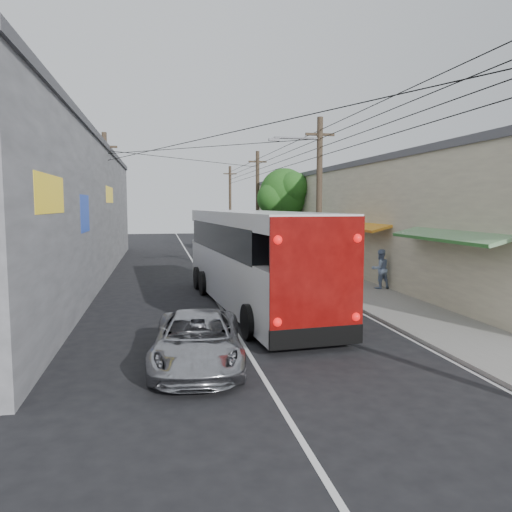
{
  "coord_description": "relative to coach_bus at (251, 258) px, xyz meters",
  "views": [
    {
      "loc": [
        -2.27,
        -9.71,
        3.92
      ],
      "look_at": [
        1.42,
        9.21,
        1.94
      ],
      "focal_mm": 35.0,
      "sensor_mm": 36.0,
      "label": 1
    }
  ],
  "objects": [
    {
      "name": "utility_poles",
      "position": [
        1.94,
        11.37,
        2.22
      ],
      "size": [
        11.8,
        45.28,
        8.0
      ],
      "color": "#473828",
      "rests_on": "ground"
    },
    {
      "name": "parked_suv",
      "position": [
        3.41,
        6.12,
        -1.06
      ],
      "size": [
        2.91,
        6.05,
        1.7
      ],
      "primitive_type": "imported",
      "rotation": [
        0.0,
        0.0,
        0.09
      ],
      "color": "#A4A6AC",
      "rests_on": "ground"
    },
    {
      "name": "coach_bus",
      "position": [
        0.0,
        0.0,
        0.0
      ],
      "size": [
        3.81,
        12.94,
        3.68
      ],
      "rotation": [
        0.0,
        0.0,
        0.09
      ],
      "color": "silver",
      "rests_on": "ground"
    },
    {
      "name": "parked_car_far",
      "position": [
        3.41,
        24.34,
        -1.19
      ],
      "size": [
        1.53,
        4.33,
        1.42
      ],
      "primitive_type": "imported",
      "rotation": [
        0.0,
        0.0,
        0.01
      ],
      "color": "black",
      "rests_on": "ground"
    },
    {
      "name": "pedestrian_near",
      "position": [
        4.6,
        1.15,
        -0.96
      ],
      "size": [
        0.69,
        0.54,
        1.66
      ],
      "primitive_type": "imported",
      "rotation": [
        0.0,
        0.0,
        2.88
      ],
      "color": "#CE6D9F",
      "rests_on": "sidewalk"
    },
    {
      "name": "street_tree",
      "position": [
        5.68,
        17.06,
        2.77
      ],
      "size": [
        4.4,
        4.0,
        6.6
      ],
      "color": "#3F2B19",
      "rests_on": "ground"
    },
    {
      "name": "pedestrian_far",
      "position": [
        6.41,
        2.36,
        -0.89
      ],
      "size": [
        0.96,
        0.8,
        1.8
      ],
      "primitive_type": "imported",
      "rotation": [
        0.0,
        0.0,
        3.29
      ],
      "color": "#7E94B8",
      "rests_on": "sidewalk"
    },
    {
      "name": "sidewalk",
      "position": [
        5.31,
        11.04,
        -1.84
      ],
      "size": [
        3.0,
        80.0,
        0.12
      ],
      "primitive_type": "cube",
      "color": "slate",
      "rests_on": "ground"
    },
    {
      "name": "jeepney",
      "position": [
        -2.59,
        -6.78,
        -1.26
      ],
      "size": [
        2.55,
        4.79,
        1.28
      ],
      "primitive_type": "imported",
      "rotation": [
        0.0,
        0.0,
        -0.1
      ],
      "color": "#A8A9AF",
      "rests_on": "ground"
    },
    {
      "name": "building_right",
      "position": [
        9.8,
        13.04,
        1.25
      ],
      "size": [
        7.09,
        40.0,
        6.25
      ],
      "color": "beige",
      "rests_on": "ground"
    },
    {
      "name": "ground",
      "position": [
        -1.19,
        -8.96,
        -1.9
      ],
      "size": [
        120.0,
        120.0,
        0.0
      ],
      "primitive_type": "plane",
      "color": "black",
      "rests_on": "ground"
    },
    {
      "name": "building_left",
      "position": [
        -9.69,
        9.04,
        1.75
      ],
      "size": [
        7.2,
        36.0,
        7.25
      ],
      "color": "gray",
      "rests_on": "ground"
    },
    {
      "name": "parked_car_mid",
      "position": [
        3.41,
        17.04,
        -1.14
      ],
      "size": [
        2.14,
        4.6,
        1.52
      ],
      "primitive_type": "imported",
      "rotation": [
        0.0,
        0.0,
        -0.08
      ],
      "color": "#242328",
      "rests_on": "ground"
    }
  ]
}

